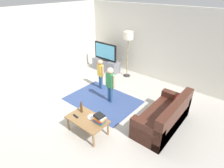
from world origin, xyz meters
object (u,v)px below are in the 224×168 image
Objects in this scene: floor_lamp at (128,38)px; child_near_tv at (101,72)px; tv at (105,52)px; tv_remote at (76,116)px; plate at (92,117)px; couch at (165,118)px; coffee_table at (87,120)px; tv_stand at (106,65)px; child_center at (110,82)px; bottle at (81,108)px; book_stack at (99,119)px.

child_near_tv is at bearing -94.91° from floor_lamp.
tv reaches higher than tv_remote.
floor_lamp reaches higher than plate.
coffee_table is at bearing -134.98° from couch.
floor_lamp is at bearing 9.88° from tv.
couch is (3.52, -1.70, -0.56)m from tv.
tv_stand is at bearing -171.29° from floor_lamp.
tv_stand is 5.45× the size of plate.
floor_lamp is at bearing 85.09° from child_near_tv.
coffee_table is at bearing -72.40° from child_center.
child_center reaches higher than bottle.
floor_lamp is at bearing 143.46° from couch.
coffee_table is at bearing -162.12° from book_stack.
floor_lamp is 6.05× the size of book_stack.
tv_remote is (1.85, -3.21, -0.42)m from tv.
tv_stand is 1.64m from floor_lamp.
child_center reaches higher than tv_remote.
bottle is (0.96, -1.75, -0.10)m from child_near_tv.
couch is at bearing -25.78° from tv.
child_center is at bearing 107.60° from coffee_table.
couch is at bearing -36.54° from floor_lamp.
child_near_tv reaches higher than tv_stand.
child_near_tv is (-0.12, -1.41, -0.89)m from floor_lamp.
tv_stand is 0.67× the size of couch.
child_center reaches higher than plate.
floor_lamp is at bearing 114.73° from book_stack.
tv is at bearing -90.00° from tv_stand.
tv reaches higher than child_center.
child_near_tv reaches higher than plate.
floor_lamp is at bearing 104.83° from bottle.
plate is (-1.34, -1.27, 0.14)m from couch.
plate is at bearing -52.89° from child_near_tv.
book_stack is at bearing -129.76° from couch.
child_near_tv reaches higher than coffee_table.
floor_lamp reaches higher than book_stack.
tv_remote is (0.98, -1.97, -0.22)m from child_near_tv.
tv is 1.01× the size of child_near_tv.
child_near_tv is 2.18m from plate.
tv_stand is at bearing 124.38° from coffee_table.
floor_lamp reaches higher than tv.
tv_stand is 4.08× the size of book_stack.
couch is 6.12× the size of book_stack.
tv is at bearing 125.05° from child_near_tv.
tv is at bearing 154.22° from couch.
child_near_tv is at bearing 118.72° from bottle.
child_center is 6.88× the size of tv_remote.
bottle is 0.37m from plate.
child_near_tv is 2.21m from tv_remote.
bottle reaches higher than coffee_table.
couch reaches higher than bottle.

